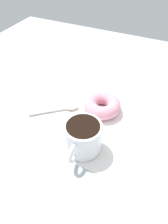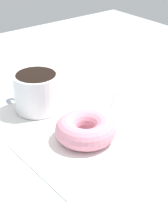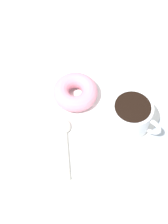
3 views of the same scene
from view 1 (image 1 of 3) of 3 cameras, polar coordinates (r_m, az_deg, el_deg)
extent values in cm
cube|color=#B2BCC6|center=(63.40, -1.11, -1.64)|extent=(120.00, 120.00, 2.00)
cube|color=white|center=(61.95, 0.00, -1.46)|extent=(30.59, 30.59, 0.30)
cylinder|color=white|center=(51.92, -0.26, -6.51)|extent=(9.02, 9.02, 7.46)
cylinder|color=black|center=(49.29, -0.27, -3.83)|extent=(7.82, 7.82, 0.60)
torus|color=white|center=(49.15, -2.63, -10.49)|extent=(1.03, 5.10, 5.08)
torus|color=pink|center=(62.92, 4.75, 1.76)|extent=(10.74, 10.74, 3.84)
ellipsoid|color=#B7B2A8|center=(64.35, -3.05, 1.24)|extent=(4.30, 4.15, 0.90)
cylinder|color=#B7B2A8|center=(63.88, -9.15, 0.06)|extent=(9.25, 7.87, 0.56)
camera|label=2|loc=(0.90, 43.77, 29.17)|focal=60.00mm
camera|label=3|loc=(0.56, -68.26, 47.06)|focal=50.00mm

